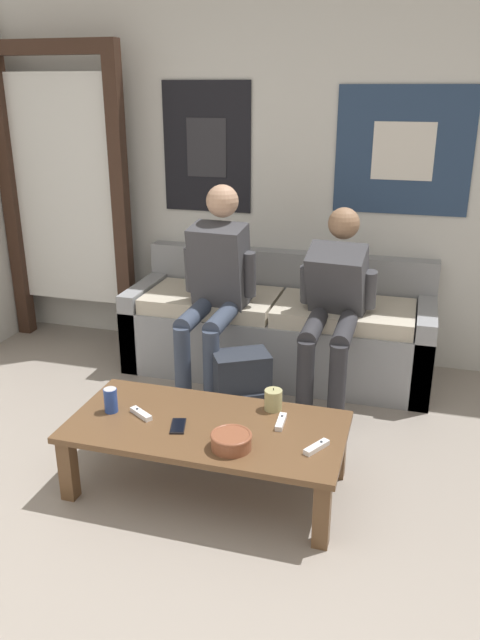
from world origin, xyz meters
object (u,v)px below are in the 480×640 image
at_px(backpack, 242,389).
at_px(game_controller_near_left, 281,422).
at_px(person_seated_adult, 215,284).
at_px(game_controller_far_center, 317,447).
at_px(person_seated_teen, 334,302).
at_px(ceramic_bowl, 231,440).
at_px(drink_can_blue, 111,400).
at_px(couch, 279,330).
at_px(coffee_table, 207,433).
at_px(cell_phone, 178,426).
at_px(pillar_candle, 273,400).
at_px(game_controller_near_right, 141,414).

bearing_deg(backpack, game_controller_near_left, -58.27).
bearing_deg(game_controller_near_left, person_seated_adult, 123.88).
relative_size(backpack, game_controller_near_left, 2.89).
bearing_deg(backpack, game_controller_far_center, -53.48).
bearing_deg(person_seated_teen, game_controller_near_left, -95.80).
distance_m(ceramic_bowl, game_controller_near_left, 0.31).
distance_m(drink_can_blue, game_controller_far_center, 1.03).
bearing_deg(drink_can_blue, game_controller_near_left, 7.58).
height_order(couch, game_controller_near_left, couch).
distance_m(drink_can_blue, game_controller_near_left, 0.84).
distance_m(person_seated_teen, drink_can_blue, 1.45).
xyz_separation_m(person_seated_adult, ceramic_bowl, (0.47, -1.22, -0.32)).
distance_m(person_seated_adult, backpack, 0.69).
relative_size(ceramic_bowl, game_controller_near_left, 1.28).
xyz_separation_m(coffee_table, ceramic_bowl, (0.17, -0.17, 0.09)).
bearing_deg(backpack, person_seated_teen, 40.71).
bearing_deg(person_seated_teen, coffee_table, -112.20).
relative_size(backpack, drink_can_blue, 3.39).
bearing_deg(cell_phone, pillar_candle, 36.73).
bearing_deg(drink_can_blue, couch, 70.27).
distance_m(couch, game_controller_near_left, 1.37).
height_order(ceramic_bowl, game_controller_near_left, ceramic_bowl).
xyz_separation_m(pillar_candle, drink_can_blue, (-0.76, -0.24, 0.01)).
bearing_deg(game_controller_near_right, game_controller_near_left, 9.50).
bearing_deg(backpack, person_seated_adult, 127.07).
bearing_deg(couch, coffee_table, -91.10).
bearing_deg(coffee_table, person_seated_adult, 105.90).
distance_m(person_seated_adult, person_seated_teen, 0.74).
bearing_deg(person_seated_adult, pillar_candle, -55.22).
bearing_deg(game_controller_near_left, backpack, 121.73).
relative_size(game_controller_near_left, game_controller_near_right, 1.04).
bearing_deg(person_seated_adult, couch, 49.61).
height_order(coffee_table, pillar_candle, pillar_candle).
relative_size(coffee_table, ceramic_bowl, 7.05).
bearing_deg(game_controller_far_center, couch, 108.75).
height_order(person_seated_adult, ceramic_bowl, person_seated_adult).
distance_m(couch, coffee_table, 1.43).
xyz_separation_m(person_seated_adult, game_controller_far_center, (0.84, -1.12, -0.35)).
bearing_deg(couch, ceramic_bowl, -84.77).
xyz_separation_m(coffee_table, person_seated_teen, (0.44, 1.07, 0.35)).
xyz_separation_m(pillar_candle, game_controller_near_right, (-0.60, -0.24, -0.04)).
distance_m(couch, person_seated_teen, 0.65).
bearing_deg(backpack, cell_phone, -97.60).
relative_size(couch, person_seated_adult, 1.58).
relative_size(coffee_table, game_controller_near_right, 9.39).
relative_size(coffee_table, person_seated_adult, 1.02).
bearing_deg(person_seated_adult, game_controller_near_left, -56.12).
relative_size(couch, game_controller_near_left, 13.99).
xyz_separation_m(couch, cell_phone, (-0.15, -1.50, 0.06)).
relative_size(person_seated_adult, person_seated_teen, 1.11).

